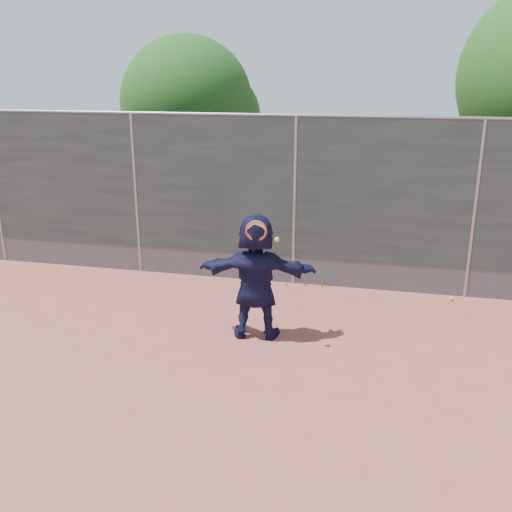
# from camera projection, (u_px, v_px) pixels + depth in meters

# --- Properties ---
(ground) EXTENTS (80.00, 80.00, 0.00)m
(ground) POSITION_uv_depth(u_px,v_px,m) (248.00, 377.00, 7.23)
(ground) COLOR #9E4C42
(ground) RESTS_ON ground
(player) EXTENTS (1.75, 0.72, 1.83)m
(player) POSITION_uv_depth(u_px,v_px,m) (256.00, 276.00, 8.10)
(player) COLOR #141537
(player) RESTS_ON ground
(ball_ground) EXTENTS (0.07, 0.07, 0.07)m
(ball_ground) POSITION_uv_depth(u_px,v_px,m) (451.00, 299.00, 9.64)
(ball_ground) COLOR #A2D72F
(ball_ground) RESTS_ON ground
(fence) EXTENTS (20.00, 0.06, 3.03)m
(fence) POSITION_uv_depth(u_px,v_px,m) (295.00, 198.00, 9.99)
(fence) COLOR #38423D
(fence) RESTS_ON ground
(swing_action) EXTENTS (0.48, 0.21, 0.51)m
(swing_action) POSITION_uv_depth(u_px,v_px,m) (258.00, 233.00, 7.68)
(swing_action) COLOR #DE5214
(swing_action) RESTS_ON ground
(tree_left) EXTENTS (3.15, 3.00, 4.53)m
(tree_left) POSITION_uv_depth(u_px,v_px,m) (194.00, 107.00, 13.02)
(tree_left) COLOR #382314
(tree_left) RESTS_ON ground
(weed_clump) EXTENTS (0.68, 0.07, 0.30)m
(weed_clump) POSITION_uv_depth(u_px,v_px,m) (308.00, 279.00, 10.27)
(weed_clump) COLOR #387226
(weed_clump) RESTS_ON ground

